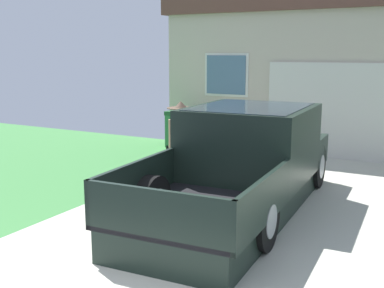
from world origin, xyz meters
name	(u,v)px	position (x,y,z in m)	size (l,w,h in m)	color
pickup_truck	(246,161)	(-0.24, 4.50, 0.74)	(2.27, 5.21, 1.63)	black
person_with_hat	(181,141)	(-1.52, 4.57, 0.94)	(0.51, 0.49, 1.66)	brown
handbag	(169,189)	(-1.60, 4.27, 0.14)	(0.28, 0.19, 0.42)	#232328
house_with_garage	(345,58)	(-0.25, 12.02, 2.32)	(8.57, 6.62, 4.58)	#C2B2A0
wheeled_trash_bin	(181,129)	(-3.47, 7.95, 0.56)	(0.60, 0.72, 1.02)	#286B38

